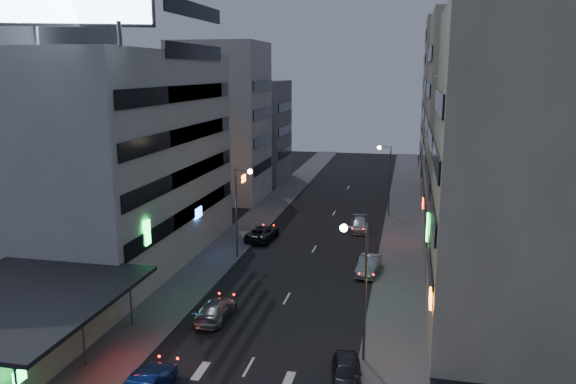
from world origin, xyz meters
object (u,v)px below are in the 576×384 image
(parked_car_right_near, at_px, (346,372))
(parked_car_left, at_px, (262,233))
(parked_car_right_far, at_px, (360,225))
(road_car_silver, at_px, (216,310))
(road_car_blue, at_px, (149,383))
(parked_car_right_mid, at_px, (369,265))

(parked_car_right_near, distance_m, parked_car_left, 26.84)
(parked_car_right_near, height_order, parked_car_left, parked_car_left)
(parked_car_left, bearing_deg, parked_car_right_near, 118.27)
(parked_car_right_near, bearing_deg, parked_car_right_far, 86.29)
(parked_car_left, distance_m, road_car_silver, 18.31)
(road_car_blue, height_order, road_car_silver, road_car_blue)
(road_car_blue, xyz_separation_m, road_car_silver, (0.28, 9.45, -0.03))
(parked_car_right_far, bearing_deg, road_car_blue, -108.64)
(parked_car_right_near, bearing_deg, parked_car_right_mid, 82.83)
(parked_car_right_mid, height_order, road_car_silver, parked_car_right_mid)
(parked_car_left, relative_size, road_car_blue, 1.20)
(parked_car_right_near, distance_m, parked_car_right_far, 29.82)
(parked_car_left, bearing_deg, parked_car_right_far, -145.95)
(parked_car_right_mid, distance_m, road_car_silver, 14.46)
(road_car_blue, bearing_deg, parked_car_left, -87.37)
(parked_car_left, height_order, road_car_silver, parked_car_left)
(parked_car_right_near, bearing_deg, parked_car_left, 106.94)
(parked_car_right_mid, xyz_separation_m, road_car_blue, (-9.70, -20.42, -0.03))
(road_car_silver, bearing_deg, road_car_blue, 88.98)
(parked_car_right_far, height_order, road_car_silver, road_car_silver)
(road_car_silver, bearing_deg, parked_car_right_mid, -130.00)
(parked_car_right_mid, xyz_separation_m, parked_car_left, (-11.01, 7.27, -0.01))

